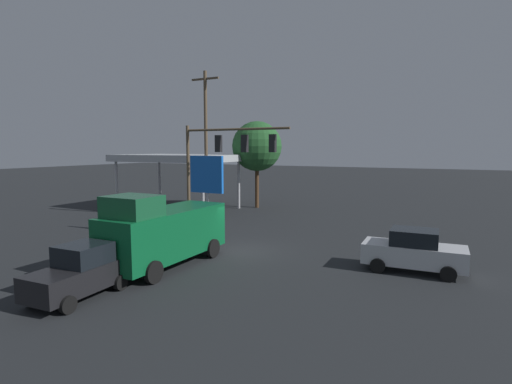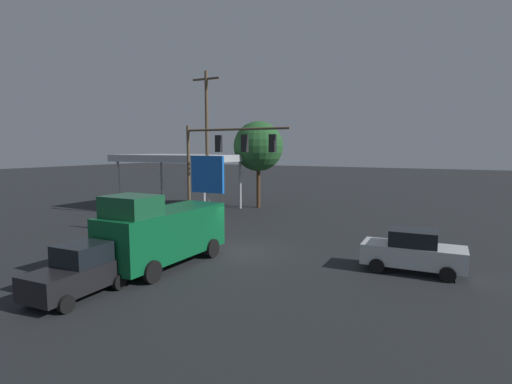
{
  "view_description": "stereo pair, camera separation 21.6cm",
  "coord_description": "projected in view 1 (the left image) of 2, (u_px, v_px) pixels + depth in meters",
  "views": [
    {
      "loc": [
        -10.49,
        18.51,
        5.56
      ],
      "look_at": [
        0.0,
        -2.0,
        3.03
      ],
      "focal_mm": 28.0,
      "sensor_mm": 36.0,
      "label": 1
    },
    {
      "loc": [
        -10.68,
        18.41,
        5.56
      ],
      "look_at": [
        0.0,
        -2.0,
        3.03
      ],
      "focal_mm": 28.0,
      "sensor_mm": 36.0,
      "label": 2
    }
  ],
  "objects": [
    {
      "name": "price_sign",
      "position": [
        207.0,
        177.0,
        28.72
      ],
      "size": [
        2.68,
        0.27,
        5.02
      ],
      "color": "#B7B7BC",
      "rests_on": "ground"
    },
    {
      "name": "hatchback_crossing",
      "position": [
        80.0,
        272.0,
        14.9
      ],
      "size": [
        2.11,
        3.88,
        1.97
      ],
      "rotation": [
        0.0,
        0.0,
        1.62
      ],
      "color": "black",
      "rests_on": "ground"
    },
    {
      "name": "utility_pole",
      "position": [
        206.0,
        143.0,
        30.86
      ],
      "size": [
        2.4,
        0.26,
        11.42
      ],
      "color": "brown",
      "rests_on": "ground"
    },
    {
      "name": "ground_plane",
      "position": [
        239.0,
        251.0,
        21.73
      ],
      "size": [
        200.0,
        200.0,
        0.0
      ],
      "primitive_type": "plane",
      "color": "black"
    },
    {
      "name": "street_tree",
      "position": [
        257.0,
        146.0,
        37.0
      ],
      "size": [
        4.62,
        4.62,
        8.06
      ],
      "color": "#4C331E",
      "rests_on": "ground"
    },
    {
      "name": "traffic_signal_assembly",
      "position": [
        223.0,
        155.0,
        23.62
      ],
      "size": [
        6.91,
        0.43,
        6.95
      ],
      "color": "brown",
      "rests_on": "ground"
    },
    {
      "name": "gas_station_canopy",
      "position": [
        178.0,
        159.0,
        36.16
      ],
      "size": [
        10.57,
        7.03,
        4.99
      ],
      "color": "#B2B7BC",
      "rests_on": "ground"
    },
    {
      "name": "fire_hydrant",
      "position": [
        139.0,
        242.0,
        21.95
      ],
      "size": [
        0.24,
        0.24,
        0.88
      ],
      "color": "gold",
      "rests_on": "ground"
    },
    {
      "name": "sedan_far",
      "position": [
        414.0,
        251.0,
        18.0
      ],
      "size": [
        4.46,
        2.19,
        1.93
      ],
      "rotation": [
        0.0,
        0.0,
        0.04
      ],
      "color": "silver",
      "rests_on": "ground"
    },
    {
      "name": "delivery_truck",
      "position": [
        163.0,
        231.0,
        18.61
      ],
      "size": [
        2.57,
        6.8,
        3.58
      ],
      "rotation": [
        0.0,
        0.0,
        1.57
      ],
      "color": "#0C592D",
      "rests_on": "ground"
    }
  ]
}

